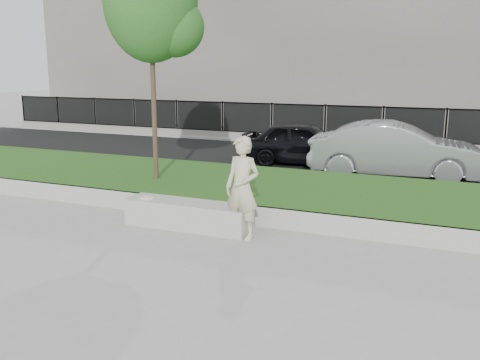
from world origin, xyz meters
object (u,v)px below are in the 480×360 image
at_px(man, 242,188).
at_px(book, 147,198).
at_px(stone_bench, 188,215).
at_px(car_dark, 305,143).
at_px(car_silver, 396,150).
at_px(young_tree, 154,5).

relative_size(man, book, 8.24).
distance_m(stone_bench, man, 1.39).
bearing_deg(man, stone_bench, -176.43).
distance_m(stone_bench, book, 0.90).
xyz_separation_m(car_dark, car_silver, (2.88, -0.98, 0.10)).
bearing_deg(young_tree, stone_bench, -47.79).
bearing_deg(car_dark, stone_bench, 172.10).
relative_size(stone_bench, car_dark, 0.64).
height_order(stone_bench, car_silver, car_silver).
bearing_deg(book, man, 9.73).
xyz_separation_m(young_tree, car_dark, (2.14, 5.03, -3.73)).
bearing_deg(young_tree, man, -36.16).
height_order(stone_bench, book, book).
height_order(man, car_silver, man).
xyz_separation_m(book, car_silver, (3.91, 6.33, 0.28)).
bearing_deg(young_tree, car_dark, 66.92).
relative_size(stone_bench, car_silver, 0.54).
bearing_deg(stone_bench, car_silver, 63.82).
relative_size(young_tree, car_silver, 1.20).
bearing_deg(young_tree, car_silver, 38.90).
distance_m(man, car_silver, 6.64).
relative_size(man, young_tree, 0.34).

